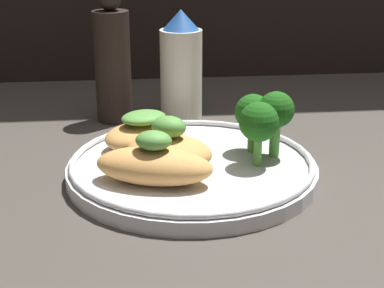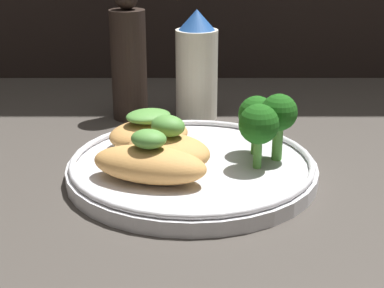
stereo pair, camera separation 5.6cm
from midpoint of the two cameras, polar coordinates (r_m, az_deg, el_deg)
ground_plane at (r=57.30cm, az=2.79°, el=-3.70°), size 180.00×180.00×1.00cm
plate at (r=56.70cm, az=2.82°, el=-2.33°), size 24.06×24.06×2.00cm
grilled_meat_front at (r=52.05cm, az=-1.12°, el=-1.87°), size 11.50×7.71×4.85cm
grilled_meat_middle at (r=55.18cm, az=0.57°, el=-0.50°), size 10.05×8.98×5.05cm
grilled_meat_back at (r=60.05cm, az=-1.55°, el=1.12°), size 10.08×9.07×3.98cm
broccoli_bunch at (r=56.54cm, az=9.86°, el=2.40°), size 5.79×7.28×6.60cm
sauce_bottle at (r=72.58cm, az=2.73°, el=7.41°), size 5.16×5.16×13.49cm
pepper_grinder at (r=72.49cm, az=-3.90°, el=8.11°), size 4.36×4.36×16.26cm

